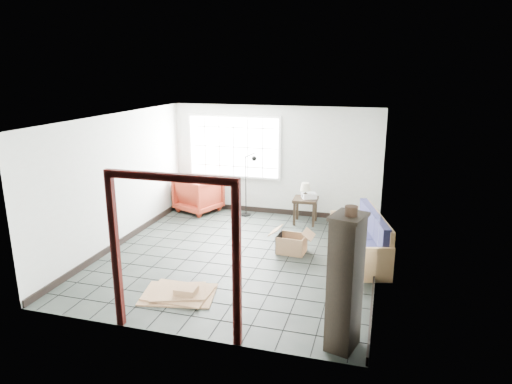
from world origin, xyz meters
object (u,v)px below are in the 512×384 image
(armchair, at_px, (199,193))
(side_table, at_px, (305,203))
(futon_sofa, at_px, (362,242))
(tall_shelf, at_px, (345,282))

(armchair, bearing_deg, side_table, -162.48)
(futon_sofa, height_order, armchair, armchair)
(futon_sofa, height_order, side_table, futon_sofa)
(futon_sofa, relative_size, side_table, 3.65)
(futon_sofa, distance_m, side_table, 2.17)
(armchair, xyz_separation_m, side_table, (2.68, -0.18, 0.01))
(tall_shelf, bearing_deg, armchair, 145.17)
(side_table, bearing_deg, tall_shelf, -74.36)
(side_table, height_order, tall_shelf, tall_shelf)
(armchair, relative_size, tall_shelf, 0.54)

